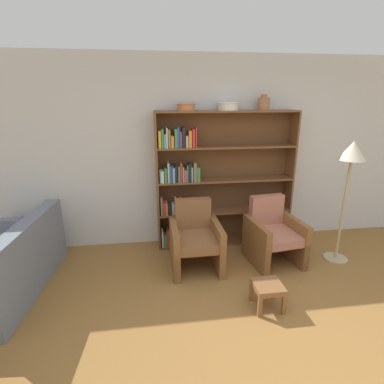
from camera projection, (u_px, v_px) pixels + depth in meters
ground_plane at (287, 351)px, 2.69m from camera, size 24.00×24.00×0.00m
wall_back at (227, 153)px, 4.48m from camera, size 12.00×0.06×2.75m
bookshelf at (212, 182)px, 4.41m from camera, size 2.02×0.30×2.00m
bowl_stoneware at (186, 106)px, 4.01m from camera, size 0.25×0.25×0.10m
bowl_slate at (228, 106)px, 4.08m from camera, size 0.29×0.29×0.11m
vase_tall at (264, 103)px, 4.14m from camera, size 0.17×0.17×0.21m
couch at (7, 268)px, 3.43m from camera, size 0.97×1.72×0.85m
armchair_leather at (195, 239)px, 3.93m from camera, size 0.65×0.69×0.87m
armchair_cushioned at (273, 234)px, 4.07m from camera, size 0.72×0.76×0.87m
floor_lamp at (351, 161)px, 3.79m from camera, size 0.34×0.34×1.65m
footstool at (268, 289)px, 3.18m from camera, size 0.30×0.30×0.28m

